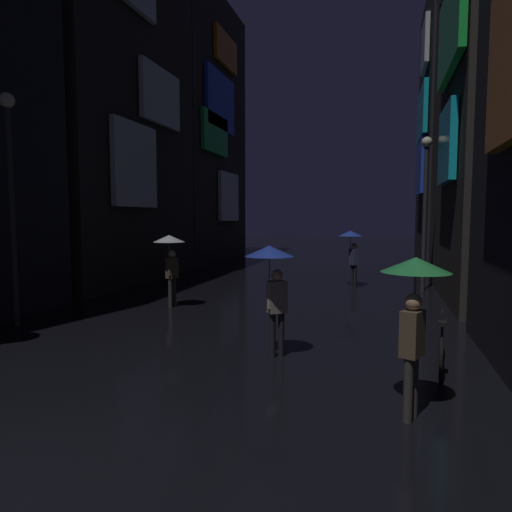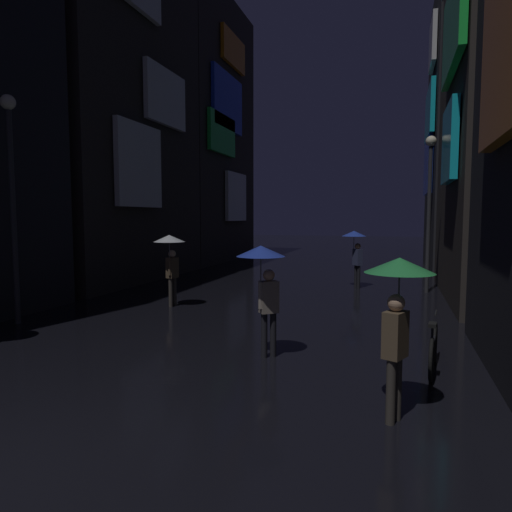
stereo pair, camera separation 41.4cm
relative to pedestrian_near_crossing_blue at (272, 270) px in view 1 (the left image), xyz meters
name	(u,v)px [view 1 (the left image)]	position (x,y,z in m)	size (l,w,h in m)	color
building_left_mid	(103,52)	(-9.09, 8.63, 7.63)	(4.25, 8.93, 18.57)	#2D2826
building_left_far	(192,132)	(-9.09, 17.61, 5.99)	(4.25, 8.90, 15.31)	#2D2826
building_right_far	(465,132)	(5.86, 16.91, 5.18)	(4.25, 7.50, 13.69)	black
pedestrian_near_crossing_blue	(272,270)	(0.00, 0.00, 0.00)	(0.90, 0.90, 2.12)	black
pedestrian_midstreet_centre_clear	(170,251)	(-3.93, 3.85, 0.00)	(0.90, 0.90, 2.12)	#38332D
pedestrian_foreground_left_blue	(352,243)	(0.88, 9.19, 0.00)	(0.90, 0.90, 2.12)	black
pedestrian_foreground_right_green	(415,292)	(2.37, -1.93, 0.00)	(0.90, 0.90, 2.12)	#38332D
bicycle_parked_at_storefront	(441,348)	(2.98, 0.16, -1.28)	(0.28, 1.81, 0.96)	black
streetlamp_left_near	(10,182)	(-6.62, 0.89, 1.80)	(0.36, 0.36, 5.55)	#2D2D33
streetlamp_right_far	(425,195)	(3.38, 8.82, 1.71)	(0.36, 0.36, 5.39)	#2D2D33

